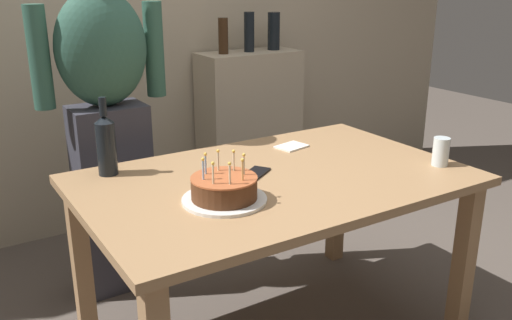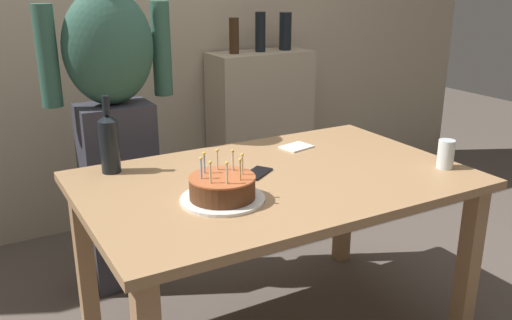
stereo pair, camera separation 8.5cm
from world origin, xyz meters
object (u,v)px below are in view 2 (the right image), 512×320
birthday_cake (222,189)px  napkin_stack (296,147)px  wine_bottle (109,142)px  cell_phone (257,173)px  water_glass_near (446,154)px  person_man_bearded (114,114)px

birthday_cake → napkin_stack: (0.57, 0.39, -0.04)m
wine_bottle → napkin_stack: 0.84m
cell_phone → napkin_stack: 0.39m
cell_phone → napkin_stack: bearing=-0.6°
water_glass_near → person_man_bearded: bearing=135.8°
birthday_cake → wine_bottle: wine_bottle is taller
napkin_stack → person_man_bearded: 0.86m
cell_phone → wine_bottle: bearing=114.2°
birthday_cake → water_glass_near: size_ratio=2.53×
cell_phone → napkin_stack: (0.33, 0.22, 0.00)m
birthday_cake → cell_phone: 0.30m
wine_bottle → person_man_bearded: (0.14, 0.41, 0.01)m
napkin_stack → person_man_bearded: (-0.69, 0.50, 0.13)m
birthday_cake → water_glass_near: bearing=-8.2°
napkin_stack → wine_bottle: bearing=173.6°
wine_bottle → napkin_stack: wine_bottle is taller
water_glass_near → wine_bottle: bearing=152.6°
birthday_cake → cell_phone: birthday_cake is taller
water_glass_near → cell_phone: bearing=156.0°
birthday_cake → cell_phone: (0.24, 0.18, -0.04)m
cell_phone → water_glass_near: bearing=-57.8°
water_glass_near → cell_phone: size_ratio=0.82×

